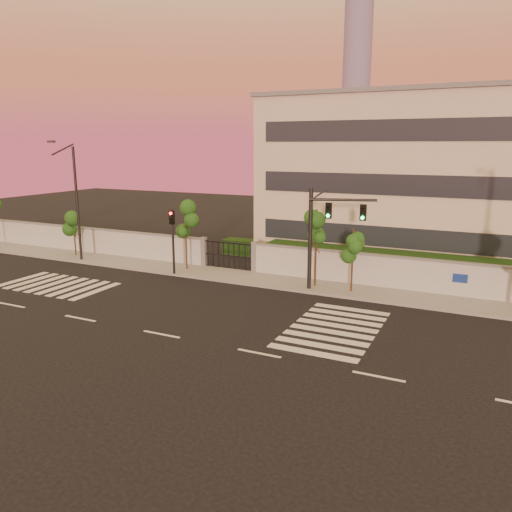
# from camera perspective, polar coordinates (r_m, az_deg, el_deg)

# --- Properties ---
(ground) EXTENTS (120.00, 120.00, 0.00)m
(ground) POSITION_cam_1_polar(r_m,az_deg,el_deg) (23.77, -10.74, -8.79)
(ground) COLOR black
(ground) RESTS_ON ground
(sidewalk) EXTENTS (60.00, 3.00, 0.15)m
(sidewalk) POSITION_cam_1_polar(r_m,az_deg,el_deg) (32.34, 0.28, -2.65)
(sidewalk) COLOR gray
(sidewalk) RESTS_ON ground
(perimeter_wall) EXTENTS (60.00, 0.36, 2.20)m
(perimeter_wall) POSITION_cam_1_polar(r_m,az_deg,el_deg) (33.38, 1.54, -0.41)
(perimeter_wall) COLOR #B1B3B8
(perimeter_wall) RESTS_ON ground
(hedge_row) EXTENTS (41.00, 4.25, 1.80)m
(hedge_row) POSITION_cam_1_polar(r_m,az_deg,el_deg) (35.52, 4.91, -0.08)
(hedge_row) COLOR black
(hedge_row) RESTS_ON ground
(institutional_building) EXTENTS (24.40, 12.40, 12.25)m
(institutional_building) POSITION_cam_1_polar(r_m,az_deg,el_deg) (40.01, 19.53, 8.40)
(institutional_building) COLOR beige
(institutional_building) RESTS_ON ground
(distant_skyscraper) EXTENTS (16.00, 16.00, 118.00)m
(distant_skyscraper) POSITION_cam_1_polar(r_m,az_deg,el_deg) (312.45, 11.54, 22.19)
(distant_skyscraper) COLOR slate
(distant_skyscraper) RESTS_ON ground
(road_markings) EXTENTS (57.00, 7.62, 0.02)m
(road_markings) POSITION_cam_1_polar(r_m,az_deg,el_deg) (27.51, -8.78, -5.71)
(road_markings) COLOR silver
(road_markings) RESTS_ON ground
(street_tree_b) EXTENTS (1.39, 1.11, 3.53)m
(street_tree_b) POSITION_cam_1_polar(r_m,az_deg,el_deg) (41.09, -20.09, 3.46)
(street_tree_b) COLOR #382314
(street_tree_b) RESTS_ON ground
(street_tree_c) EXTENTS (1.44, 1.15, 4.84)m
(street_tree_c) POSITION_cam_1_polar(r_m,az_deg,el_deg) (34.43, -8.03, 4.09)
(street_tree_c) COLOR #382314
(street_tree_c) RESTS_ON ground
(street_tree_d) EXTENTS (1.52, 1.21, 4.84)m
(street_tree_d) POSITION_cam_1_polar(r_m,az_deg,el_deg) (30.11, 6.95, 2.90)
(street_tree_d) COLOR #382314
(street_tree_d) RESTS_ON ground
(street_tree_e) EXTENTS (1.40, 1.11, 3.89)m
(street_tree_e) POSITION_cam_1_polar(r_m,az_deg,el_deg) (29.38, 11.07, 1.14)
(street_tree_e) COLOR #382314
(street_tree_e) RESTS_ON ground
(traffic_signal_main) EXTENTS (3.83, 1.31, 6.16)m
(traffic_signal_main) POSITION_cam_1_polar(r_m,az_deg,el_deg) (29.13, 7.67, 3.22)
(traffic_signal_main) COLOR black
(traffic_signal_main) RESTS_ON ground
(traffic_signal_secondary) EXTENTS (0.35, 0.34, 4.55)m
(traffic_signal_secondary) POSITION_cam_1_polar(r_m,az_deg,el_deg) (33.29, -9.51, 2.57)
(traffic_signal_secondary) COLOR black
(traffic_signal_secondary) RESTS_ON ground
(streetlight_west) EXTENTS (0.53, 2.14, 8.88)m
(streetlight_west) POSITION_cam_1_polar(r_m,az_deg,el_deg) (38.94, -19.99, 6.26)
(streetlight_west) COLOR black
(streetlight_west) RESTS_ON ground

